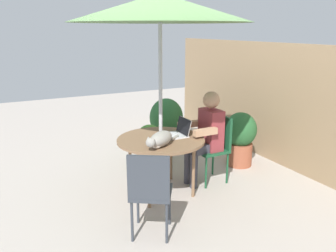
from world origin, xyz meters
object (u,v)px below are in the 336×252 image
(cat, at_px, (160,139))
(potted_plant_near_fence, at_px, (149,142))
(potted_plant_corner, at_px, (240,137))
(laptop, at_px, (180,130))
(potted_plant_by_chair, at_px, (166,121))
(patio_umbrella, at_px, (160,8))
(person_seated, at_px, (206,132))
(chair_empty, at_px, (150,188))
(patio_table, at_px, (161,143))
(chair_occupied, at_px, (216,143))

(cat, distance_m, potted_plant_near_fence, 1.32)
(potted_plant_corner, bearing_deg, laptop, -77.42)
(cat, distance_m, potted_plant_by_chair, 2.00)
(patio_umbrella, relative_size, potted_plant_corner, 2.92)
(person_seated, height_order, cat, person_seated)
(chair_empty, bearing_deg, patio_table, 147.96)
(chair_occupied, bearing_deg, potted_plant_near_fence, -148.46)
(patio_umbrella, xyz_separation_m, chair_empty, (0.85, -0.53, -1.71))
(patio_table, height_order, chair_occupied, chair_occupied)
(chair_empty, bearing_deg, potted_plant_near_fence, 155.99)
(laptop, bearing_deg, patio_table, -85.09)
(potted_plant_corner, bearing_deg, person_seated, -70.30)
(potted_plant_near_fence, bearing_deg, cat, -18.43)
(potted_plant_corner, bearing_deg, patio_table, -78.86)
(chair_empty, xyz_separation_m, laptop, (-0.88, 0.82, 0.24))
(chair_empty, height_order, laptop, laptop)
(person_seated, bearing_deg, patio_umbrella, -90.00)
(chair_occupied, height_order, laptop, laptop)
(chair_empty, relative_size, person_seated, 0.73)
(potted_plant_near_fence, bearing_deg, potted_plant_corner, 62.63)
(potted_plant_corner, bearing_deg, cat, -71.35)
(potted_plant_near_fence, distance_m, potted_plant_corner, 1.38)
(patio_table, bearing_deg, patio_umbrella, 0.00)
(chair_occupied, bearing_deg, chair_empty, -57.85)
(patio_table, xyz_separation_m, laptop, (-0.02, 0.28, 0.12))
(laptop, bearing_deg, patio_umbrella, -85.09)
(patio_table, height_order, chair_empty, chair_empty)
(chair_occupied, bearing_deg, person_seated, -90.00)
(potted_plant_by_chair, bearing_deg, cat, -29.06)
(laptop, bearing_deg, person_seated, 86.36)
(chair_empty, bearing_deg, potted_plant_by_chair, 149.72)
(person_seated, xyz_separation_m, cat, (0.25, -0.80, 0.09))
(patio_umbrella, distance_m, laptop, 1.49)
(patio_umbrella, bearing_deg, chair_empty, -32.04)
(chair_empty, relative_size, cat, 1.58)
(patio_umbrella, distance_m, potted_plant_by_chair, 2.43)
(person_seated, bearing_deg, chair_empty, -54.57)
(laptop, xyz_separation_m, potted_plant_corner, (-0.27, 1.20, -0.33))
(patio_umbrella, bearing_deg, potted_plant_near_fence, 164.43)
(person_seated, relative_size, potted_plant_by_chair, 1.41)
(potted_plant_near_fence, xyz_separation_m, potted_plant_corner, (0.63, 1.22, 0.09))
(cat, relative_size, potted_plant_corner, 0.70)
(chair_occupied, xyz_separation_m, potted_plant_corner, (-0.29, 0.66, -0.09))
(chair_empty, relative_size, potted_plant_corner, 1.10)
(patio_table, height_order, person_seated, person_seated)
(chair_empty, bearing_deg, person_seated, 125.43)
(person_seated, height_order, potted_plant_by_chair, person_seated)
(chair_empty, relative_size, laptop, 2.97)
(patio_umbrella, xyz_separation_m, chair_occupied, (0.00, 0.82, -1.71))
(patio_umbrella, height_order, potted_plant_corner, patio_umbrella)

